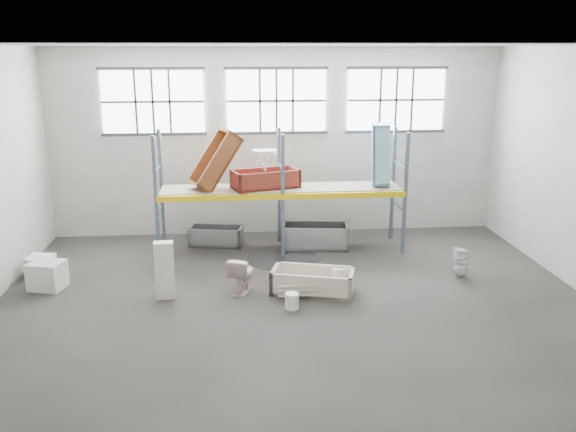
{
  "coord_description": "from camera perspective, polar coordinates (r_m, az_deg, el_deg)",
  "views": [
    {
      "loc": [
        -1.15,
        -11.43,
        4.96
      ],
      "look_at": [
        0.0,
        1.5,
        1.4
      ],
      "focal_mm": 38.49,
      "sensor_mm": 36.0,
      "label": 1
    }
  ],
  "objects": [
    {
      "name": "bathtub_beige",
      "position": [
        12.93,
        2.3,
        -6.04
      ],
      "size": [
        1.84,
        1.23,
        0.5
      ],
      "primitive_type": null,
      "rotation": [
        0.0,
        0.0,
        -0.28
      ],
      "color": "beige",
      "rests_on": "floor"
    },
    {
      "name": "shelf_deck",
      "position": [
        15.36,
        -0.66,
        2.61
      ],
      "size": [
        5.9,
        1.1,
        0.03
      ],
      "primitive_type": "cube",
      "color": "gray",
      "rests_on": "floor"
    },
    {
      "name": "carton_near",
      "position": [
        14.09,
        -21.35,
        -5.12
      ],
      "size": [
        0.81,
        0.74,
        0.58
      ],
      "primitive_type": "cube",
      "rotation": [
        0.0,
        0.0,
        -0.26
      ],
      "color": "silver",
      "rests_on": "floor"
    },
    {
      "name": "ceiling",
      "position": [
        11.49,
        0.69,
        15.78
      ],
      "size": [
        12.0,
        10.0,
        0.1
      ],
      "primitive_type": "cube",
      "color": "silver",
      "rests_on": "ground"
    },
    {
      "name": "rack_upright_la",
      "position": [
        14.86,
        -12.09,
        1.52
      ],
      "size": [
        0.08,
        0.08,
        3.0
      ],
      "primitive_type": "cube",
      "color": "slate",
      "rests_on": "floor"
    },
    {
      "name": "sink_in_tub",
      "position": [
        13.08,
        2.55,
        -6.21
      ],
      "size": [
        0.53,
        0.53,
        0.14
      ],
      "primitive_type": "imported",
      "rotation": [
        0.0,
        0.0,
        0.43
      ],
      "color": "beige",
      "rests_on": "bathtub_beige"
    },
    {
      "name": "steel_tub_left",
      "position": [
        16.07,
        -6.64,
        -1.83
      ],
      "size": [
        1.44,
        0.88,
        0.49
      ],
      "primitive_type": null,
      "rotation": [
        0.0,
        0.0,
        -0.2
      ],
      "color": "#A5A8AC",
      "rests_on": "floor"
    },
    {
      "name": "rack_upright_ra",
      "position": [
        15.32,
        10.78,
        2.0
      ],
      "size": [
        0.08,
        0.08,
        3.0
      ],
      "primitive_type": "cube",
      "color": "slate",
      "rests_on": "floor"
    },
    {
      "name": "rack_upright_rb",
      "position": [
        16.45,
        9.67,
        2.97
      ],
      "size": [
        0.08,
        0.08,
        3.0
      ],
      "primitive_type": "cube",
      "color": "slate",
      "rests_on": "floor"
    },
    {
      "name": "wall_back",
      "position": [
        16.71,
        -1.09,
        6.86
      ],
      "size": [
        12.0,
        0.1,
        5.0
      ],
      "primitive_type": "cube",
      "color": "#A7A59B",
      "rests_on": "ground"
    },
    {
      "name": "sink_on_shelf",
      "position": [
        15.04,
        -2.16,
        4.34
      ],
      "size": [
        0.66,
        0.55,
        0.53
      ],
      "primitive_type": "imported",
      "rotation": [
        0.0,
        0.0,
        0.17
      ],
      "color": "white",
      "rests_on": "rust_tub_flat"
    },
    {
      "name": "bucket",
      "position": [
        12.19,
        0.36,
        -7.86
      ],
      "size": [
        0.34,
        0.34,
        0.32
      ],
      "primitive_type": "cylinder",
      "rotation": [
        0.0,
        0.0,
        0.3
      ],
      "color": "silver",
      "rests_on": "floor"
    },
    {
      "name": "rust_tub_flat",
      "position": [
        15.26,
        -2.1,
        3.45
      ],
      "size": [
        1.77,
        1.21,
        0.45
      ],
      "primitive_type": null,
      "rotation": [
        0.0,
        0.0,
        0.3
      ],
      "color": "maroon",
      "rests_on": "shelf_deck"
    },
    {
      "name": "toilet_beige",
      "position": [
        12.97,
        -4.27,
        -5.37
      ],
      "size": [
        0.67,
        0.86,
        0.77
      ],
      "primitive_type": "imported",
      "rotation": [
        0.0,
        0.0,
        2.77
      ],
      "color": "beige",
      "rests_on": "floor"
    },
    {
      "name": "toilet_white",
      "position": [
        14.27,
        15.7,
        -4.15
      ],
      "size": [
        0.33,
        0.32,
        0.68
      ],
      "primitive_type": "imported",
      "rotation": [
        0.0,
        0.0,
        -1.61
      ],
      "color": "white",
      "rests_on": "floor"
    },
    {
      "name": "carton_far",
      "position": [
        14.96,
        -21.88,
        -4.28
      ],
      "size": [
        0.6,
        0.6,
        0.44
      ],
      "primitive_type": "cube",
      "rotation": [
        0.0,
        0.0,
        -0.15
      ],
      "color": "white",
      "rests_on": "floor"
    },
    {
      "name": "rack_upright_lb",
      "position": [
        16.02,
        -11.6,
        2.54
      ],
      "size": [
        0.08,
        0.08,
        3.0
      ],
      "primitive_type": "cube",
      "color": "slate",
      "rests_on": "floor"
    },
    {
      "name": "wet_patch",
      "position": [
        15.02,
        -0.41,
        -3.94
      ],
      "size": [
        1.8,
        1.8,
        0.0
      ],
      "primitive_type": "cylinder",
      "color": "black",
      "rests_on": "floor"
    },
    {
      "name": "blue_tub_upright",
      "position": [
        15.57,
        8.57,
        5.68
      ],
      "size": [
        0.6,
        0.78,
        1.51
      ],
      "primitive_type": null,
      "rotation": [
        0.0,
        1.54,
        -0.2
      ],
      "color": "#7CB3D5",
      "rests_on": "shelf_deck"
    },
    {
      "name": "window_mid",
      "position": [
        16.47,
        -1.08,
        10.59
      ],
      "size": [
        2.6,
        0.04,
        1.6
      ],
      "primitive_type": "cube",
      "color": "white",
      "rests_on": "wall_back"
    },
    {
      "name": "rust_tub_tilted",
      "position": [
        15.19,
        -6.75,
        5.12
      ],
      "size": [
        1.43,
        1.14,
        1.52
      ],
      "primitive_type": null,
      "rotation": [
        0.0,
        -0.96,
        0.38
      ],
      "color": "brown",
      "rests_on": "shelf_deck"
    },
    {
      "name": "rack_beam_front",
      "position": [
        14.79,
        -0.48,
        1.8
      ],
      "size": [
        6.0,
        0.1,
        0.14
      ],
      "primitive_type": "cube",
      "color": "yellow",
      "rests_on": "floor"
    },
    {
      "name": "floor",
      "position": [
        12.54,
        0.61,
        -8.22
      ],
      "size": [
        12.0,
        10.0,
        0.1
      ],
      "primitive_type": "cube",
      "color": "#49443F",
      "rests_on": "ground"
    },
    {
      "name": "rack_upright_ma",
      "position": [
        14.79,
        -0.48,
        1.8
      ],
      "size": [
        0.08,
        0.08,
        3.0
      ],
      "primitive_type": "cube",
      "color": "slate",
      "rests_on": "floor"
    },
    {
      "name": "steel_tub_right",
      "position": [
        15.75,
        2.51,
        -1.87
      ],
      "size": [
        1.75,
        0.97,
        0.61
      ],
      "primitive_type": null,
      "rotation": [
        0.0,
        0.0,
        -0.12
      ],
      "color": "#ADB1B5",
      "rests_on": "floor"
    },
    {
      "name": "window_right",
      "position": [
        17.0,
        9.93,
        10.52
      ],
      "size": [
        2.6,
        0.04,
        1.6
      ],
      "primitive_type": "cube",
      "color": "white",
      "rests_on": "wall_back"
    },
    {
      "name": "wall_front",
      "position": [
        6.94,
        4.81,
        -5.49
      ],
      "size": [
        12.0,
        0.1,
        5.0
      ],
      "primitive_type": "cube",
      "color": "#B7B5A9",
      "rests_on": "ground"
    },
    {
      "name": "rack_upright_mb",
      "position": [
        15.96,
        -0.83,
        2.81
      ],
      "size": [
        0.08,
        0.08,
        3.0
      ],
      "primitive_type": "cube",
      "color": "slate",
      "rests_on": "floor"
    },
    {
      "name": "rack_beam_back",
      "position": [
        15.96,
        -0.83,
        2.81
      ],
      "size": [
        6.0,
        0.1,
        0.14
      ],
      "primitive_type": "cube",
      "color": "yellow",
      "rests_on": "floor"
    },
    {
      "name": "cistern_tall",
      "position": [
        12.78,
        -11.33,
        -4.94
      ],
      "size": [
        0.4,
        0.28,
        1.2
      ],
      "primitive_type": "cube",
      "rotation": [
        0.0,
        0.0,
        0.07
      ],
      "color": "beige",
      "rests_on": "floor"
    },
    {
      "name": "cistern_spare",
      "position": [
        13.13,
        4.91,
        -5.61
      ],
      "size": [
        0.42,
        0.25,
        0.38
      ],
      "primitive_type": "cube",
      "rotation": [
        0.0,
        0.0,
        0.18
      ],
      "color": "beige",
      "rests_on": "bathtub_beige"
    },
    {
      "name": "window_left",
      "position": [
        16.56,
        -12.38,
        10.27
      ],
      "size": [
        2.6,
        0.04,
        1.6
      ],
      "primitive_type": "cube",
      "color": "white",
      "rests_on": "wall_back"
    }
  ]
}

